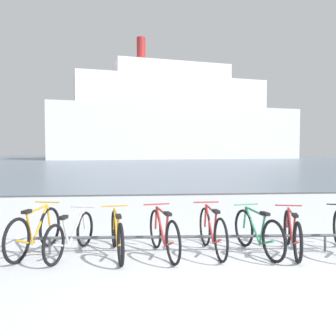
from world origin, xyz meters
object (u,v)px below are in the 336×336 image
at_px(bicycle_4, 212,231).
at_px(bicycle_6, 292,233).
at_px(ferry_ship, 176,120).
at_px(bicycle_0, 35,232).
at_px(bicycle_2, 117,235).
at_px(bicycle_1, 71,235).
at_px(bicycle_5, 258,233).
at_px(bicycle_3, 164,234).

xyz_separation_m(bicycle_4, bicycle_6, (1.33, -0.13, -0.03)).
bearing_deg(bicycle_4, ferry_ship, 83.80).
xyz_separation_m(bicycle_0, bicycle_4, (2.95, -0.22, -0.00)).
distance_m(bicycle_0, bicycle_6, 4.29).
xyz_separation_m(bicycle_0, bicycle_2, (1.36, -0.22, -0.03)).
bearing_deg(bicycle_1, ferry_ship, 81.72).
height_order(bicycle_0, ferry_ship, ferry_ship).
height_order(bicycle_2, bicycle_5, bicycle_5).
xyz_separation_m(bicycle_0, bicycle_1, (0.61, -0.12, -0.03)).
relative_size(bicycle_2, bicycle_3, 1.05).
xyz_separation_m(bicycle_1, bicycle_2, (0.76, -0.10, 0.01)).
distance_m(bicycle_0, bicycle_1, 0.62).
bearing_deg(bicycle_5, bicycle_1, 176.25).
distance_m(bicycle_1, bicycle_2, 0.76).
height_order(bicycle_1, bicycle_3, bicycle_3).
bearing_deg(bicycle_6, ferry_ship, 85.00).
bearing_deg(bicycle_2, bicycle_6, -2.50).
xyz_separation_m(bicycle_2, bicycle_6, (2.92, -0.13, -0.01)).
relative_size(bicycle_2, bicycle_5, 1.07).
distance_m(bicycle_3, ferry_ship, 64.73).
height_order(bicycle_0, bicycle_2, bicycle_0).
distance_m(bicycle_3, bicycle_6, 2.16).
height_order(bicycle_1, bicycle_2, bicycle_2).
relative_size(bicycle_2, bicycle_6, 1.05).
bearing_deg(bicycle_0, bicycle_5, -4.98).
bearing_deg(ferry_ship, bicycle_6, -95.00).
bearing_deg(bicycle_5, bicycle_0, 175.02).
xyz_separation_m(bicycle_6, ferry_ship, (5.60, 63.92, 7.25)).
bearing_deg(bicycle_3, bicycle_0, 172.27).
distance_m(bicycle_1, bicycle_4, 2.34).
height_order(bicycle_3, bicycle_5, bicycle_3).
distance_m(bicycle_2, ferry_ship, 64.76).
xyz_separation_m(bicycle_3, bicycle_4, (0.83, 0.07, 0.01)).
height_order(bicycle_0, bicycle_5, bicycle_0).
bearing_deg(bicycle_2, bicycle_3, -5.15).
relative_size(bicycle_1, bicycle_6, 1.00).
distance_m(bicycle_4, ferry_ship, 64.57).
height_order(bicycle_5, ferry_ship, ferry_ship).
xyz_separation_m(bicycle_0, ferry_ship, (9.88, 63.57, 7.22)).
distance_m(bicycle_2, bicycle_6, 2.92).
xyz_separation_m(bicycle_3, ferry_ship, (7.76, 63.86, 7.23)).
distance_m(bicycle_1, bicycle_5, 3.09).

